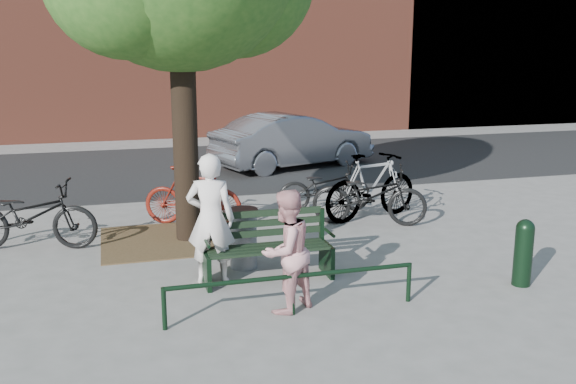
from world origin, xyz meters
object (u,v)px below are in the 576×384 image
object	(u,v)px
bollard	(524,250)
litter_bin	(243,238)
parked_car	(293,140)
park_bench	(267,245)
bicycle_c	(325,188)
person_left	(211,219)
person_right	(286,251)

from	to	relation	value
bollard	litter_bin	xyz separation A→B (m)	(-3.41, 1.70, -0.05)
bollard	parked_car	world-z (taller)	parked_car
park_bench	parked_car	size ratio (longest dim) A/B	0.41
bollard	litter_bin	world-z (taller)	bollard
park_bench	bicycle_c	size ratio (longest dim) A/B	0.98
park_bench	bollard	size ratio (longest dim) A/B	1.92
person_left	person_right	world-z (taller)	person_left
person_right	litter_bin	size ratio (longest dim) A/B	1.72
person_right	litter_bin	xyz separation A→B (m)	(-0.17, 1.65, -0.30)
person_right	bicycle_c	world-z (taller)	person_right
person_left	litter_bin	world-z (taller)	person_left
park_bench	person_right	world-z (taller)	person_right
park_bench	bicycle_c	distance (m)	3.76
bollard	litter_bin	bearing A→B (deg)	153.50
park_bench	bollard	distance (m)	3.41
bicycle_c	person_left	bearing A→B (deg)	147.57
person_left	bollard	xyz separation A→B (m)	(3.94, -1.25, -0.40)
bollard	person_right	bearing A→B (deg)	179.10
litter_bin	parked_car	distance (m)	7.79
person_right	person_left	bearing A→B (deg)	-90.34
park_bench	person_left	bearing A→B (deg)	174.54
bollard	bicycle_c	distance (m)	4.57
person_left	parked_car	bearing A→B (deg)	-96.30
park_bench	person_right	size ratio (longest dim) A/B	1.17
bicycle_c	parked_car	size ratio (longest dim) A/B	0.41
bollard	person_left	bearing A→B (deg)	162.40
person_right	bollard	distance (m)	3.25
bollard	bicycle_c	bearing A→B (deg)	105.94
park_bench	person_right	bearing A→B (deg)	-92.09
park_bench	litter_bin	bearing A→B (deg)	112.19
person_left	parked_car	size ratio (longest dim) A/B	0.41
park_bench	person_right	xyz separation A→B (m)	(-0.04, -1.13, 0.27)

